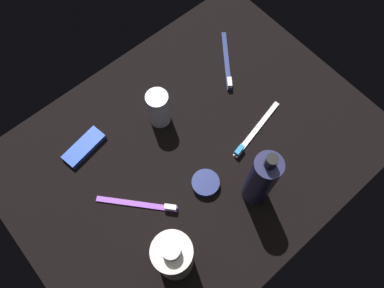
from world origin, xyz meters
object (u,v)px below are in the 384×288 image
Objects in this scene: deodorant_stick at (159,108)px; lotion_bottle at (261,180)px; cream_tin_left at (206,183)px; toothbrush_navy at (227,63)px; bodywash_bottle at (174,257)px; toothbrush_white at (254,132)px; toothbrush_purple at (142,204)px; snack_bar_blue at (84,147)px.

lotion_bottle is at bearing 98.46° from deodorant_stick.
toothbrush_navy is at bearing -141.25° from cream_tin_left.
toothbrush_white is (-32.91, -10.42, -7.86)cm from bodywash_bottle.
deodorant_stick reaches higher than toothbrush_white.
bodywash_bottle is 16.14cm from toothbrush_purple.
toothbrush_navy is at bearing -159.13° from toothbrush_purple.
toothbrush_purple is 14.73cm from cream_tin_left.
snack_bar_blue is at bearing -16.51° from deodorant_stick.
lotion_bottle is 1.48× the size of toothbrush_purple.
bodywash_bottle is at bearing 17.57° from toothbrush_white.
toothbrush_purple is at bearing 20.87° from toothbrush_navy.
snack_bar_blue is (1.89, -19.34, 0.14)cm from toothbrush_purple.
snack_bar_blue is at bearing -90.25° from bodywash_bottle.
deodorant_stick is at bearing -81.54° from lotion_bottle.
deodorant_stick is 0.99× the size of snack_bar_blue.
toothbrush_purple is (20.52, -14.02, -8.81)cm from lotion_bottle.
deodorant_stick is (-18.39, -27.88, -3.31)cm from bodywash_bottle.
lotion_bottle is at bearing 179.81° from bodywash_bottle.
deodorant_stick is 19.53cm from snack_bar_blue.
deodorant_stick is 23.33cm from toothbrush_navy.
toothbrush_navy is 41.97cm from toothbrush_purple.
cream_tin_left is at bearing 82.05° from deodorant_stick.
deodorant_stick is at bearing -123.40° from bodywash_bottle.
toothbrush_purple is 19.43cm from snack_bar_blue.
cream_tin_left reaches higher than snack_bar_blue.
toothbrush_navy is 0.84× the size of toothbrush_white.
toothbrush_white is 17.37cm from cream_tin_left.
toothbrush_white is at bearing -173.21° from cream_tin_left.
cream_tin_left is at bearing 112.28° from snack_bar_blue.
toothbrush_purple is (30.88, -3.53, 0.00)cm from toothbrush_white.
toothbrush_purple reaches higher than cream_tin_left.
snack_bar_blue is (22.40, -33.37, -8.67)cm from lotion_bottle.
lotion_bottle is 41.11cm from snack_bar_blue.
snack_bar_blue is (41.10, -4.39, 0.14)cm from toothbrush_navy.
lotion_bottle is at bearing 129.19° from cream_tin_left.
deodorant_stick is 0.69× the size of toothbrush_navy.
lotion_bottle is at bearing 145.64° from toothbrush_purple.
lotion_bottle is 1.13× the size of bodywash_bottle.
deodorant_stick is 0.72× the size of toothbrush_purple.
toothbrush_white is 31.08cm from toothbrush_purple.
cream_tin_left is (-15.52, 24.92, 0.19)cm from snack_bar_blue.
bodywash_bottle is 33.56cm from deodorant_stick.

